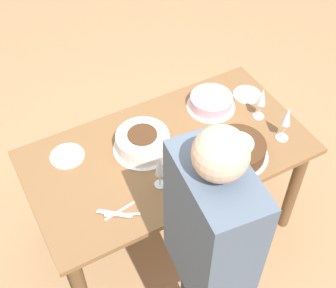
# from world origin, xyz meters

# --- Properties ---
(ground_plane) EXTENTS (12.00, 12.00, 0.00)m
(ground_plane) POSITION_xyz_m (0.00, 0.00, 0.00)
(ground_plane) COLOR #A87F56
(dining_table) EXTENTS (1.51, 0.81, 0.76)m
(dining_table) POSITION_xyz_m (0.00, 0.00, 0.64)
(dining_table) COLOR brown
(dining_table) RESTS_ON ground_plane
(cake_center_white) EXTENTS (0.32, 0.32, 0.11)m
(cake_center_white) POSITION_xyz_m (-0.11, 0.08, 0.81)
(cake_center_white) COLOR white
(cake_center_white) RESTS_ON dining_table
(cake_front_chocolate) EXTENTS (0.34, 0.34, 0.10)m
(cake_front_chocolate) POSITION_xyz_m (0.30, -0.20, 0.80)
(cake_front_chocolate) COLOR white
(cake_front_chocolate) RESTS_ON dining_table
(cake_back_decorated) EXTENTS (0.28, 0.28, 0.08)m
(cake_back_decorated) POSITION_xyz_m (0.38, 0.18, 0.80)
(cake_back_decorated) COLOR white
(cake_back_decorated) RESTS_ON dining_table
(wine_glass_near) EXTENTS (0.07, 0.07, 0.21)m
(wine_glass_near) POSITION_xyz_m (0.58, -0.02, 0.90)
(wine_glass_near) COLOR silver
(wine_glass_near) RESTS_ON dining_table
(wine_glass_far) EXTENTS (0.07, 0.07, 0.22)m
(wine_glass_far) POSITION_xyz_m (0.59, -0.22, 0.91)
(wine_glass_far) COLOR silver
(wine_glass_far) RESTS_ON dining_table
(wine_glass_extra) EXTENTS (0.06, 0.06, 0.21)m
(wine_glass_extra) POSITION_xyz_m (-0.15, -0.18, 0.90)
(wine_glass_extra) COLOR silver
(wine_glass_extra) RESTS_ON dining_table
(dessert_plate_left) EXTENTS (0.18, 0.18, 0.01)m
(dessert_plate_left) POSITION_xyz_m (-0.49, 0.22, 0.76)
(dessert_plate_left) COLOR white
(dessert_plate_left) RESTS_ON dining_table
(dessert_plate_right) EXTENTS (0.17, 0.17, 0.01)m
(dessert_plate_right) POSITION_xyz_m (0.63, 0.16, 0.76)
(dessert_plate_right) COLOR white
(dessert_plate_right) RESTS_ON dining_table
(fork_pile) EXTENTS (0.19, 0.13, 0.01)m
(fork_pile) POSITION_xyz_m (-0.40, -0.24, 0.76)
(fork_pile) COLOR silver
(fork_pile) RESTS_ON dining_table
(person_cutting) EXTENTS (0.26, 0.42, 1.65)m
(person_cutting) POSITION_xyz_m (-0.21, -0.71, 0.99)
(person_cutting) COLOR #2D334C
(person_cutting) RESTS_ON ground_plane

